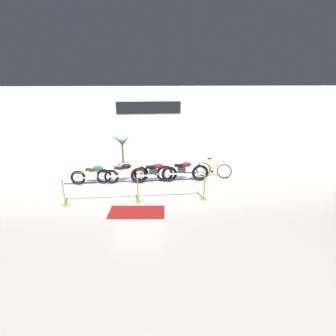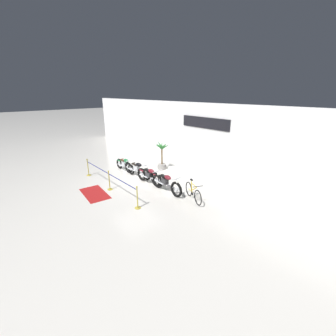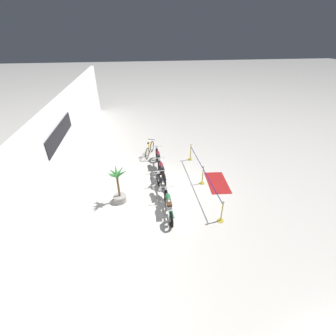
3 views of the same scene
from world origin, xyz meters
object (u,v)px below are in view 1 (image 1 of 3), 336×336
(motorcycle_green_0, at_px, (95,175))
(stanchion_mid_left, at_px, (138,194))
(stanchion_mid_right, at_px, (204,191))
(motorcycle_black_1, at_px, (123,173))
(motorcycle_maroon_2, at_px, (154,173))
(bicycle, at_px, (214,170))
(motorcycle_maroon_3, at_px, (183,171))
(stanchion_far_left, at_px, (106,188))
(floor_banner, at_px, (137,212))
(potted_palm_left_of_row, at_px, (123,153))

(motorcycle_green_0, relative_size, stanchion_mid_left, 2.06)
(stanchion_mid_right, bearing_deg, motorcycle_green_0, 155.61)
(motorcycle_black_1, bearing_deg, motorcycle_maroon_2, -5.80)
(motorcycle_black_1, xyz_separation_m, stanchion_mid_right, (3.32, -2.18, -0.10))
(motorcycle_maroon_2, bearing_deg, motorcycle_green_0, 178.98)
(motorcycle_maroon_2, bearing_deg, motorcycle_black_1, 174.20)
(stanchion_mid_right, bearing_deg, bicycle, 66.89)
(motorcycle_maroon_3, relative_size, stanchion_mid_right, 2.34)
(stanchion_far_left, relative_size, stanchion_mid_right, 5.19)
(floor_banner, bearing_deg, stanchion_mid_right, 22.52)
(motorcycle_green_0, relative_size, motorcycle_maroon_2, 1.00)
(motorcycle_black_1, xyz_separation_m, stanchion_mid_left, (0.71, -2.18, -0.10))
(motorcycle_maroon_3, distance_m, stanchion_far_left, 3.88)
(potted_palm_left_of_row, bearing_deg, bicycle, -21.56)
(motorcycle_green_0, height_order, floor_banner, motorcycle_green_0)
(stanchion_far_left, xyz_separation_m, stanchion_mid_right, (3.82, 0.00, -0.30))
(motorcycle_maroon_3, bearing_deg, floor_banner, -126.31)
(bicycle, distance_m, potted_palm_left_of_row, 4.85)
(stanchion_mid_left, relative_size, floor_banner, 0.52)
(motorcycle_green_0, xyz_separation_m, bicycle, (5.62, 0.35, -0.07))
(potted_palm_left_of_row, bearing_deg, motorcycle_maroon_2, -53.99)
(stanchion_mid_left, bearing_deg, floor_banner, -93.55)
(motorcycle_black_1, bearing_deg, floor_banner, -77.63)
(motorcycle_green_0, height_order, bicycle, bicycle)
(stanchion_mid_right, relative_size, floor_banner, 0.52)
(stanchion_mid_right, distance_m, floor_banner, 2.81)
(stanchion_mid_left, bearing_deg, motorcycle_green_0, 133.45)
(motorcycle_maroon_3, xyz_separation_m, stanchion_mid_right, (0.55, -2.06, -0.12))
(bicycle, height_order, stanchion_mid_right, stanchion_mid_right)
(motorcycle_maroon_3, relative_size, floor_banner, 1.22)
(stanchion_mid_right, bearing_deg, stanchion_mid_left, 180.00)
(motorcycle_black_1, bearing_deg, potted_palm_left_of_row, 93.67)
(motorcycle_green_0, bearing_deg, stanchion_mid_left, -46.55)
(motorcycle_black_1, height_order, motorcycle_maroon_2, motorcycle_maroon_2)
(stanchion_mid_left, height_order, floor_banner, stanchion_mid_left)
(stanchion_far_left, height_order, stanchion_mid_right, same)
(motorcycle_black_1, relative_size, stanchion_mid_left, 2.27)
(bicycle, xyz_separation_m, potted_palm_left_of_row, (-4.49, 1.77, 0.48))
(motorcycle_maroon_3, bearing_deg, motorcycle_black_1, 177.68)
(bicycle, distance_m, stanchion_far_left, 5.44)
(motorcycle_maroon_2, relative_size, potted_palm_left_of_row, 1.16)
(potted_palm_left_of_row, height_order, stanchion_mid_right, potted_palm_left_of_row)
(motorcycle_green_0, relative_size, motorcycle_maroon_3, 0.88)
(motorcycle_black_1, xyz_separation_m, bicycle, (4.36, 0.25, -0.08))
(bicycle, relative_size, floor_banner, 0.80)
(motorcycle_black_1, height_order, stanchion_far_left, stanchion_far_left)
(motorcycle_green_0, xyz_separation_m, motorcycle_black_1, (1.26, 0.10, 0.01))
(motorcycle_green_0, bearing_deg, bicycle, 3.52)
(motorcycle_black_1, xyz_separation_m, potted_palm_left_of_row, (-0.13, 2.02, 0.40))
(bicycle, height_order, stanchion_mid_left, stanchion_mid_left)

